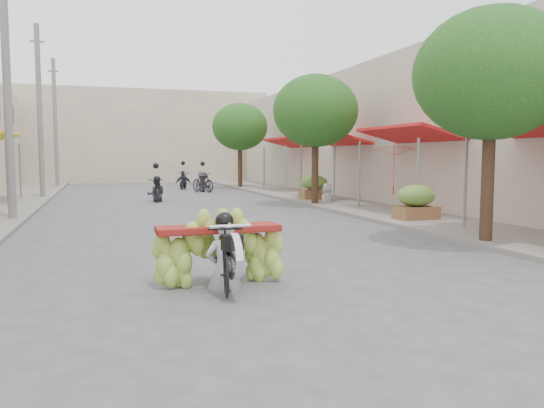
{
  "coord_description": "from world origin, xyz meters",
  "views": [
    {
      "loc": [
        -2.81,
        -5.74,
        2.01
      ],
      "look_at": [
        0.28,
        3.81,
        1.1
      ],
      "focal_mm": 35.0,
      "sensor_mm": 36.0,
      "label": 1
    }
  ],
  "objects": [
    {
      "name": "ground",
      "position": [
        0.0,
        0.0,
        0.0
      ],
      "size": [
        120.0,
        120.0,
        0.0
      ],
      "primitive_type": "plane",
      "color": "#57575C",
      "rests_on": "ground"
    },
    {
      "name": "sidewalk_right",
      "position": [
        7.0,
        15.0,
        0.06
      ],
      "size": [
        4.0,
        60.0,
        0.12
      ],
      "primitive_type": "cube",
      "color": "gray",
      "rests_on": "ground"
    },
    {
      "name": "shophouse_row_right",
      "position": [
        11.99,
        14.0,
        3.0
      ],
      "size": [
        9.77,
        40.0,
        6.0
      ],
      "color": "#BCAC9C",
      "rests_on": "ground"
    },
    {
      "name": "far_building",
      "position": [
        0.0,
        38.0,
        3.5
      ],
      "size": [
        20.0,
        6.0,
        7.0
      ],
      "primitive_type": "cube",
      "color": "#C3B59A",
      "rests_on": "ground"
    },
    {
      "name": "utility_pole_mid",
      "position": [
        -5.4,
        12.0,
        4.03
      ],
      "size": [
        0.6,
        0.24,
        8.0
      ],
      "color": "slate",
      "rests_on": "ground"
    },
    {
      "name": "utility_pole_far",
      "position": [
        -5.4,
        21.0,
        4.03
      ],
      "size": [
        0.6,
        0.24,
        8.0
      ],
      "color": "slate",
      "rests_on": "ground"
    },
    {
      "name": "utility_pole_back",
      "position": [
        -5.4,
        30.0,
        4.03
      ],
      "size": [
        0.6,
        0.24,
        8.0
      ],
      "color": "slate",
      "rests_on": "ground"
    },
    {
      "name": "street_tree_near",
      "position": [
        5.4,
        4.0,
        3.78
      ],
      "size": [
        3.4,
        3.4,
        5.25
      ],
      "color": "#3A2719",
      "rests_on": "ground"
    },
    {
      "name": "street_tree_mid",
      "position": [
        5.4,
        14.0,
        3.78
      ],
      "size": [
        3.4,
        3.4,
        5.25
      ],
      "color": "#3A2719",
      "rests_on": "ground"
    },
    {
      "name": "street_tree_far",
      "position": [
        5.4,
        26.0,
        3.78
      ],
      "size": [
        3.4,
        3.4,
        5.25
      ],
      "color": "#3A2719",
      "rests_on": "ground"
    },
    {
      "name": "produce_crate_mid",
      "position": [
        6.2,
        8.0,
        0.71
      ],
      "size": [
        1.2,
        0.88,
        1.16
      ],
      "color": "brown",
      "rests_on": "ground"
    },
    {
      "name": "produce_crate_far",
      "position": [
        6.2,
        16.0,
        0.71
      ],
      "size": [
        1.2,
        0.88,
        1.16
      ],
      "color": "brown",
      "rests_on": "ground"
    },
    {
      "name": "banana_motorbike",
      "position": [
        -1.08,
        2.1,
        0.67
      ],
      "size": [
        2.2,
        1.9,
        1.97
      ],
      "color": "black",
      "rests_on": "ground"
    },
    {
      "name": "market_umbrella",
      "position": [
        6.11,
        9.14,
        2.42
      ],
      "size": [
        2.29,
        2.29,
        1.64
      ],
      "rotation": [
        0.0,
        0.0,
        -0.32
      ],
      "color": "red",
      "rests_on": "ground"
    },
    {
      "name": "pedestrian",
      "position": [
        6.24,
        14.65,
        0.87
      ],
      "size": [
        0.84,
        0.82,
        1.5
      ],
      "rotation": [
        0.0,
        0.0,
        3.87
      ],
      "color": "silver",
      "rests_on": "ground"
    },
    {
      "name": "bg_motorbike_a",
      "position": [
        -0.49,
        17.98,
        0.73
      ],
      "size": [
        0.81,
        1.75,
        1.95
      ],
      "color": "black",
      "rests_on": "ground"
    },
    {
      "name": "bg_motorbike_b",
      "position": [
        2.6,
        23.47,
        0.83
      ],
      "size": [
        1.34,
        1.91,
        1.95
      ],
      "color": "black",
      "rests_on": "ground"
    },
    {
      "name": "bg_motorbike_c",
      "position": [
        1.95,
        26.39,
        0.77
      ],
      "size": [
        1.14,
        1.92,
        1.95
      ],
      "color": "black",
      "rests_on": "ground"
    }
  ]
}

